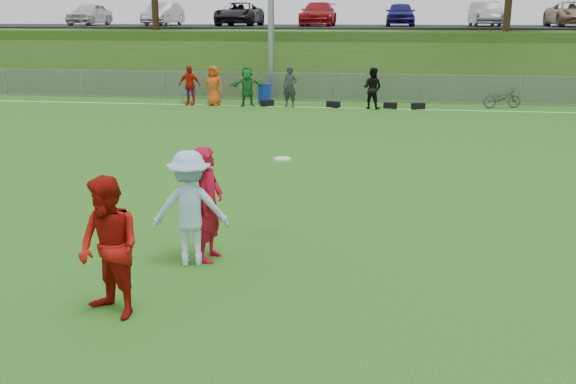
% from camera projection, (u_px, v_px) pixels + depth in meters
% --- Properties ---
extents(ground, '(120.00, 120.00, 0.00)m').
position_uv_depth(ground, '(230.00, 270.00, 9.90)').
color(ground, '#255E13').
rests_on(ground, ground).
extents(sideline_far, '(60.00, 0.10, 0.01)m').
position_uv_depth(sideline_far, '(330.00, 108.00, 27.05)').
color(sideline_far, white).
rests_on(sideline_far, ground).
extents(fence, '(58.00, 0.06, 1.30)m').
position_uv_depth(fence, '(334.00, 87.00, 28.78)').
color(fence, gray).
rests_on(fence, ground).
extents(berm, '(120.00, 18.00, 3.00)m').
position_uv_depth(berm, '(349.00, 54.00, 39.04)').
color(berm, '#284E16').
rests_on(berm, ground).
extents(parking_lot, '(120.00, 12.00, 0.10)m').
position_uv_depth(parking_lot, '(351.00, 27.00, 40.53)').
color(parking_lot, black).
rests_on(parking_lot, berm).
extents(car_row, '(32.04, 5.18, 1.44)m').
position_uv_depth(car_row, '(332.00, 14.00, 39.54)').
color(car_row, silver).
rests_on(car_row, parking_lot).
extents(spectator_row, '(8.88, 0.95, 1.69)m').
position_uv_depth(spectator_row, '(262.00, 86.00, 27.24)').
color(spectator_row, red).
rests_on(spectator_row, ground).
extents(gear_bags, '(6.98, 0.52, 0.26)m').
position_uv_depth(gear_bags, '(351.00, 105.00, 26.98)').
color(gear_bags, black).
rests_on(gear_bags, ground).
extents(player_red_left, '(0.51, 0.71, 1.84)m').
position_uv_depth(player_red_left, '(208.00, 204.00, 10.09)').
color(player_red_left, '#AB0B23').
rests_on(player_red_left, ground).
extents(player_red_center, '(1.13, 1.06, 1.86)m').
position_uv_depth(player_red_center, '(109.00, 248.00, 8.16)').
color(player_red_center, '#A2100B').
rests_on(player_red_center, ground).
extents(player_blue, '(1.30, 0.93, 1.82)m').
position_uv_depth(player_blue, '(190.00, 208.00, 9.91)').
color(player_blue, '#ABD1EE').
rests_on(player_blue, ground).
extents(frisbee, '(0.29, 0.29, 0.03)m').
position_uv_depth(frisbee, '(282.00, 159.00, 10.84)').
color(frisbee, white).
rests_on(frisbee, ground).
extents(recycling_bin, '(0.65, 0.65, 0.87)m').
position_uv_depth(recycling_bin, '(264.00, 93.00, 28.32)').
color(recycling_bin, '#0F30AB').
rests_on(recycling_bin, ground).
extents(camp_chair, '(0.59, 0.59, 0.82)m').
position_uv_depth(camp_chair, '(189.00, 97.00, 28.69)').
color(camp_chair, '#0E429B').
rests_on(camp_chair, ground).
extents(bicycle, '(1.69, 0.91, 0.84)m').
position_uv_depth(bicycle, '(502.00, 98.00, 26.87)').
color(bicycle, '#313134').
rests_on(bicycle, ground).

